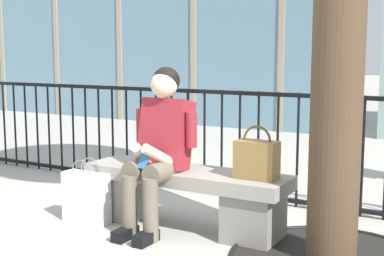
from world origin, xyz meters
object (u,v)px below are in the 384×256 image
object	(u,v)px
seated_person_with_phone	(159,144)
shopping_bag	(86,197)
stone_bench	(185,193)
handbag_on_bench	(257,159)

from	to	relation	value
seated_person_with_phone	shopping_bag	bearing A→B (deg)	-165.47
stone_bench	handbag_on_bench	bearing A→B (deg)	-0.99
seated_person_with_phone	handbag_on_bench	size ratio (longest dim) A/B	3.26
stone_bench	seated_person_with_phone	distance (m)	0.43
stone_bench	seated_person_with_phone	xyz separation A→B (m)	(-0.15, -0.13, 0.38)
seated_person_with_phone	shopping_bag	world-z (taller)	seated_person_with_phone
stone_bench	seated_person_with_phone	size ratio (longest dim) A/B	1.32
seated_person_with_phone	handbag_on_bench	bearing A→B (deg)	9.29
stone_bench	shopping_bag	xyz separation A→B (m)	(-0.73, -0.28, -0.07)
stone_bench	shopping_bag	distance (m)	0.78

